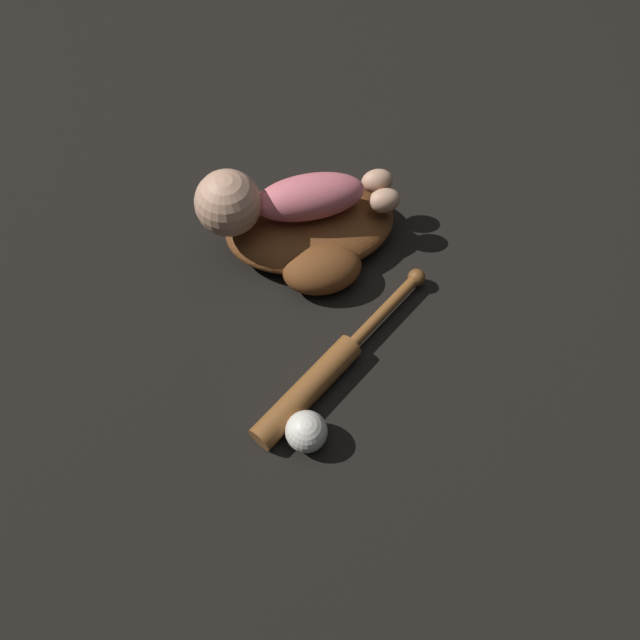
# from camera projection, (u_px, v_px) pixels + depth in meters

# --- Properties ---
(ground_plane) EXTENTS (6.00, 6.00, 0.00)m
(ground_plane) POSITION_uv_depth(u_px,v_px,m) (313.00, 229.00, 1.25)
(ground_plane) COLOR black
(baseball_glove) EXTENTS (0.36, 0.30, 0.08)m
(baseball_glove) POSITION_uv_depth(u_px,v_px,m) (312.00, 232.00, 1.20)
(baseball_glove) COLOR brown
(baseball_glove) RESTS_ON ground
(baby_figure) EXTENTS (0.38, 0.15, 0.12)m
(baby_figure) POSITION_uv_depth(u_px,v_px,m) (275.00, 200.00, 1.12)
(baby_figure) COLOR #D16670
(baby_figure) RESTS_ON baseball_glove
(baseball_bat) EXTENTS (0.34, 0.33, 0.05)m
(baseball_bat) POSITION_uv_depth(u_px,v_px,m) (325.00, 372.00, 1.06)
(baseball_bat) COLOR brown
(baseball_bat) RESTS_ON ground
(baseball) EXTENTS (0.07, 0.07, 0.07)m
(baseball) POSITION_uv_depth(u_px,v_px,m) (306.00, 431.00, 1.00)
(baseball) COLOR silver
(baseball) RESTS_ON ground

